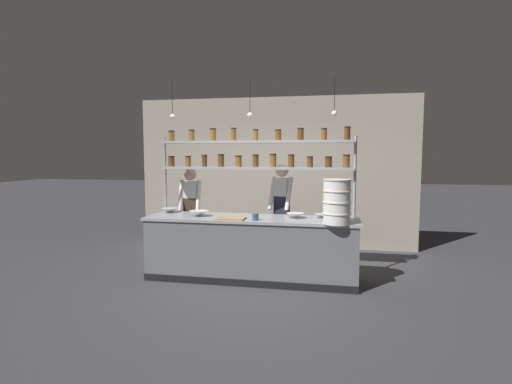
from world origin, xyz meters
The scene contains 14 objects.
ground_plane centered at (0.00, 0.00, 0.00)m, with size 40.00×40.00×0.00m, color #3D3D42.
back_wall centered at (0.00, 2.22, 1.47)m, with size 5.50×0.12×2.94m, color #9E9384.
prep_counter centered at (0.00, 0.00, 0.46)m, with size 3.10×0.76×0.92m.
spice_shelf_unit centered at (0.00, 0.33, 1.79)m, with size 2.99×0.28×2.24m.
chef_left centered at (-1.17, 0.64, 0.92)m, with size 0.39×0.31×1.61m.
chef_center centered at (0.35, 0.73, 0.97)m, with size 0.41×0.34×1.69m.
container_stack centered at (1.22, -0.31, 1.22)m, with size 0.37×0.37×0.59m.
cutting_board centered at (-0.25, -0.22, 0.93)m, with size 0.40×0.26×0.02m.
prep_bowl_near_left centered at (0.63, 0.07, 0.95)m, with size 0.26×0.26×0.07m.
prep_bowl_center_front centered at (-1.36, 0.21, 0.95)m, with size 0.26×0.26×0.07m.
prep_bowl_center_back centered at (-0.78, -0.04, 0.96)m, with size 0.29×0.29×0.08m.
prep_bowl_near_right centered at (1.00, 0.17, 0.95)m, with size 0.20×0.20×0.05m.
serving_cup_front centered at (0.11, -0.23, 0.97)m, with size 0.09×0.09×0.09m.
pendant_light_row centered at (-0.01, 0.00, 2.42)m, with size 2.42×0.07×0.54m.
Camera 1 is at (1.18, -5.63, 1.85)m, focal length 28.00 mm.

